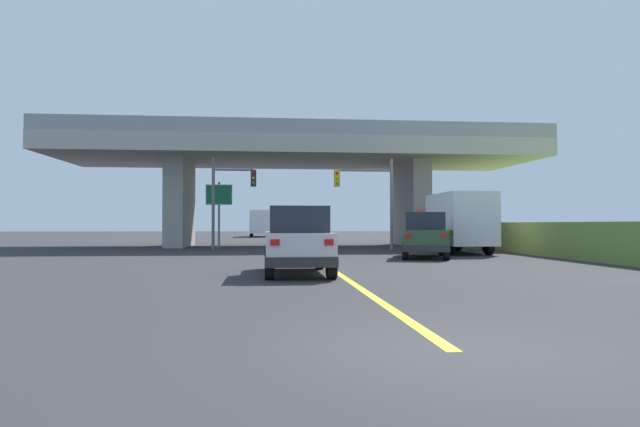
{
  "coord_description": "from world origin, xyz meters",
  "views": [
    {
      "loc": [
        -2.23,
        -6.4,
        1.51
      ],
      "look_at": [
        0.44,
        20.6,
        2.02
      ],
      "focal_mm": 31.33,
      "sensor_mm": 36.0,
      "label": 1
    }
  ],
  "objects_px": {
    "suv_crossing": "(425,235)",
    "suv_lead": "(297,240)",
    "semi_truck_distant": "(260,223)",
    "highway_sign": "(219,200)",
    "traffic_signal_farside": "(228,192)",
    "traffic_signal_nearside": "(371,192)",
    "box_truck": "(456,222)"
  },
  "relations": [
    {
      "from": "box_truck",
      "to": "highway_sign",
      "type": "bearing_deg",
      "value": 151.75
    },
    {
      "from": "traffic_signal_nearside",
      "to": "traffic_signal_farside",
      "type": "xyz_separation_m",
      "value": [
        -8.33,
        0.19,
        -0.07
      ]
    },
    {
      "from": "traffic_signal_nearside",
      "to": "traffic_signal_farside",
      "type": "distance_m",
      "value": 8.33
    },
    {
      "from": "suv_crossing",
      "to": "suv_lead",
      "type": "bearing_deg",
      "value": -114.33
    },
    {
      "from": "suv_lead",
      "to": "traffic_signal_farside",
      "type": "relative_size",
      "value": 0.87
    },
    {
      "from": "suv_lead",
      "to": "box_truck",
      "type": "bearing_deg",
      "value": 52.06
    },
    {
      "from": "suv_crossing",
      "to": "traffic_signal_farside",
      "type": "xyz_separation_m",
      "value": [
        -9.24,
        7.99,
        2.32
      ]
    },
    {
      "from": "traffic_signal_nearside",
      "to": "highway_sign",
      "type": "bearing_deg",
      "value": 161.93
    },
    {
      "from": "traffic_signal_nearside",
      "to": "semi_truck_distant",
      "type": "xyz_separation_m",
      "value": [
        -6.79,
        34.13,
        -1.78
      ]
    },
    {
      "from": "highway_sign",
      "to": "traffic_signal_nearside",
      "type": "bearing_deg",
      "value": -18.07
    },
    {
      "from": "suv_lead",
      "to": "box_truck",
      "type": "height_order",
      "value": "box_truck"
    },
    {
      "from": "suv_lead",
      "to": "highway_sign",
      "type": "xyz_separation_m",
      "value": [
        -3.83,
        18.35,
        2.0
      ]
    },
    {
      "from": "suv_lead",
      "to": "highway_sign",
      "type": "relative_size",
      "value": 1.11
    },
    {
      "from": "suv_crossing",
      "to": "semi_truck_distant",
      "type": "distance_m",
      "value": 42.64
    },
    {
      "from": "traffic_signal_farside",
      "to": "suv_lead",
      "type": "bearing_deg",
      "value": -78.79
    },
    {
      "from": "box_truck",
      "to": "highway_sign",
      "type": "height_order",
      "value": "highway_sign"
    },
    {
      "from": "suv_lead",
      "to": "traffic_signal_farside",
      "type": "bearing_deg",
      "value": 101.21
    },
    {
      "from": "traffic_signal_nearside",
      "to": "highway_sign",
      "type": "distance_m",
      "value": 9.55
    },
    {
      "from": "traffic_signal_farside",
      "to": "semi_truck_distant",
      "type": "height_order",
      "value": "traffic_signal_farside"
    },
    {
      "from": "traffic_signal_farside",
      "to": "semi_truck_distant",
      "type": "xyz_separation_m",
      "value": [
        1.54,
        33.95,
        -1.71
      ]
    },
    {
      "from": "suv_lead",
      "to": "traffic_signal_farside",
      "type": "height_order",
      "value": "traffic_signal_farside"
    },
    {
      "from": "traffic_signal_nearside",
      "to": "semi_truck_distant",
      "type": "distance_m",
      "value": 34.85
    },
    {
      "from": "suv_crossing",
      "to": "traffic_signal_farside",
      "type": "height_order",
      "value": "traffic_signal_farside"
    },
    {
      "from": "suv_lead",
      "to": "box_truck",
      "type": "distance_m",
      "value": 14.57
    },
    {
      "from": "traffic_signal_farside",
      "to": "semi_truck_distant",
      "type": "relative_size",
      "value": 0.72
    },
    {
      "from": "suv_lead",
      "to": "semi_truck_distant",
      "type": "bearing_deg",
      "value": 91.79
    },
    {
      "from": "traffic_signal_farside",
      "to": "highway_sign",
      "type": "distance_m",
      "value": 2.89
    },
    {
      "from": "traffic_signal_farside",
      "to": "highway_sign",
      "type": "bearing_deg",
      "value": 104.91
    },
    {
      "from": "box_truck",
      "to": "semi_truck_distant",
      "type": "distance_m",
      "value": 39.46
    },
    {
      "from": "traffic_signal_nearside",
      "to": "semi_truck_distant",
      "type": "relative_size",
      "value": 0.72
    },
    {
      "from": "semi_truck_distant",
      "to": "highway_sign",
      "type": "bearing_deg",
      "value": -94.17
    },
    {
      "from": "box_truck",
      "to": "semi_truck_distant",
      "type": "xyz_separation_m",
      "value": [
        -10.5,
        38.04,
        0.02
      ]
    }
  ]
}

